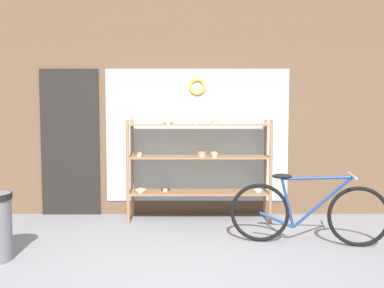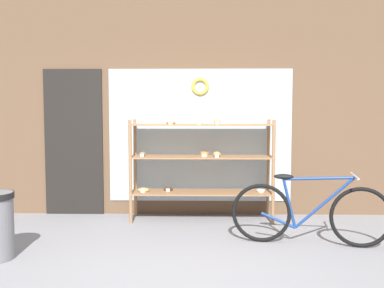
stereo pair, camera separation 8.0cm
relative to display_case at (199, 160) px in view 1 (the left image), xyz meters
name	(u,v)px [view 1 (the left image)]	position (x,y,z in m)	size (l,w,h in m)	color
ground_plane	(180,277)	(-0.20, -2.04, -0.83)	(30.00, 30.00, 0.00)	gray
storefront_facade	(182,85)	(-0.24, 0.37, 1.05)	(6.24, 0.13, 3.86)	brown
display_case	(199,160)	(0.00, 0.00, 0.00)	(1.94, 0.46, 1.39)	#8E6642
bicycle	(309,212)	(1.22, -1.08, -0.47)	(1.74, 0.48, 0.81)	black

